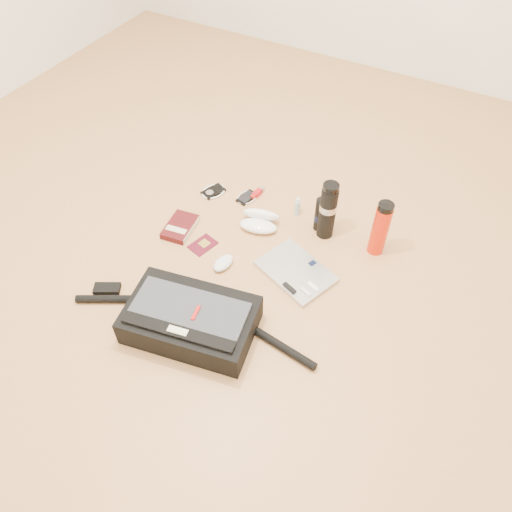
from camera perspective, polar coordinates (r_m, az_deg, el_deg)
name	(u,v)px	position (r m, az deg, el deg)	size (l,w,h in m)	color
ground	(239,277)	(2.13, -1.90, -2.45)	(4.00, 4.00, 0.00)	tan
messenger_bag	(190,319)	(1.94, -7.55, -7.20)	(1.00, 0.39, 0.14)	black
laptop	(296,272)	(2.14, 4.57, -1.80)	(0.37, 0.31, 0.03)	#B8B8BA
book	(180,227)	(2.34, -8.64, 3.30)	(0.14, 0.19, 0.03)	#3F0B0E
passport	(203,245)	(2.27, -6.09, 1.28)	(0.11, 0.14, 0.01)	#470B18
mouse	(223,263)	(2.17, -3.78, -0.80)	(0.08, 0.12, 0.04)	silver
sunglasses_case	(260,220)	(2.31, 0.41, 4.08)	(0.21, 0.18, 0.10)	white
ipod	(213,191)	(2.52, -4.91, 7.36)	(0.13, 0.13, 0.01)	black
phone	(247,197)	(2.48, -1.05, 6.71)	(0.10, 0.12, 0.01)	black
inhaler	(258,193)	(2.49, 0.20, 7.24)	(0.03, 0.10, 0.02)	#A51016
spray_bottle	(298,207)	(2.38, 4.78, 5.61)	(0.03, 0.03, 0.10)	#96B8CB
aerosol_can	(319,214)	(2.28, 7.27, 4.82)	(0.05, 0.05, 0.19)	black
thermos_black	(328,210)	(2.22, 8.20, 5.18)	(0.10, 0.10, 0.29)	black
thermos_red	(380,229)	(2.20, 14.02, 3.06)	(0.09, 0.09, 0.27)	red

